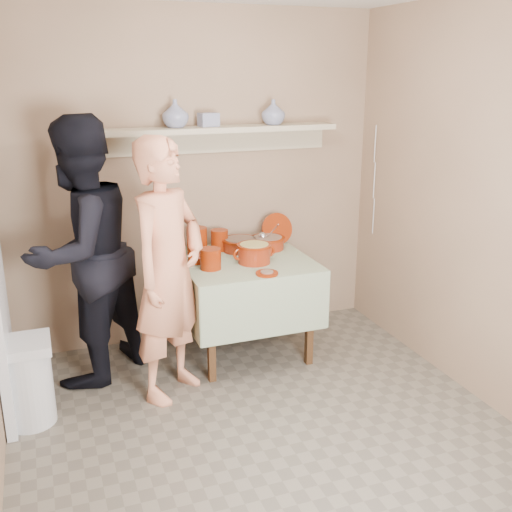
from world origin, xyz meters
name	(u,v)px	position (x,y,z in m)	size (l,w,h in m)	color
ground	(276,448)	(0.00, 0.00, 0.00)	(3.50, 3.50, 0.00)	#665E50
plate_stack_a	(197,241)	(-0.05, 1.52, 0.87)	(0.16, 0.16, 0.21)	maroon
plate_stack_b	(219,240)	(0.15, 1.57, 0.84)	(0.14, 0.14, 0.16)	maroon
bowl_stack	(211,259)	(-0.05, 1.14, 0.84)	(0.15, 0.15, 0.15)	maroon
empty_bowl	(199,259)	(-0.09, 1.32, 0.78)	(0.16, 0.16, 0.05)	maroon
propped_lid	(277,229)	(0.65, 1.60, 0.88)	(0.26, 0.26, 0.02)	maroon
vase_right	(273,112)	(0.61, 1.60, 1.82)	(0.18, 0.18, 0.19)	navy
vase_left	(175,114)	(-0.16, 1.63, 1.82)	(0.20, 0.20, 0.20)	navy
ceramic_box	(208,120)	(0.10, 1.63, 1.77)	(0.14, 0.10, 0.10)	navy
person_cook	(168,271)	(-0.42, 0.86, 0.88)	(0.64, 0.42, 1.75)	#E38962
person_helper	(82,253)	(-0.93, 1.28, 0.93)	(0.91, 0.71, 1.86)	black
room_shell	(280,177)	(0.00, 0.00, 1.61)	(3.04, 3.54, 2.62)	#97785C
serving_table	(244,274)	(0.25, 1.28, 0.64)	(0.97, 0.97, 0.76)	#4C2D16
cazuela_meat_a	(241,243)	(0.30, 1.49, 0.82)	(0.30, 0.30, 0.10)	maroon
cazuela_meat_b	(268,242)	(0.51, 1.47, 0.82)	(0.28, 0.28, 0.10)	maroon
ladle	(263,236)	(0.48, 1.46, 0.87)	(0.08, 0.26, 0.19)	silver
cazuela_rice	(254,252)	(0.29, 1.17, 0.85)	(0.33, 0.25, 0.14)	maroon
front_plate	(267,273)	(0.28, 0.88, 0.77)	(0.16, 0.16, 0.03)	maroon
wall_shelf	(221,132)	(0.20, 1.65, 1.67)	(1.80, 0.25, 0.21)	tan
trash_bin	(28,382)	(-1.35, 0.79, 0.28)	(0.32, 0.32, 0.56)	silver
electrical_cord	(374,180)	(1.47, 1.48, 1.25)	(0.01, 0.05, 0.90)	silver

